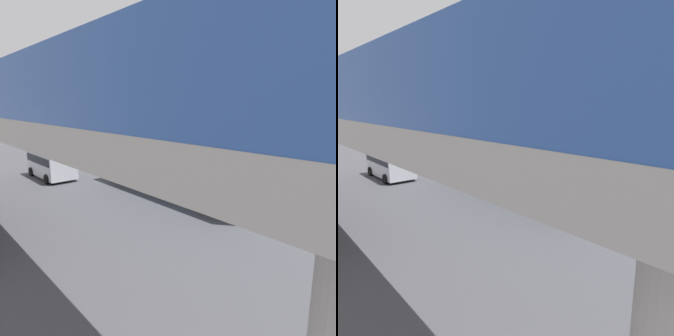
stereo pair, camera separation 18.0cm
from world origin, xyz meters
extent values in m
plane|color=#424247|center=(0.00, 0.00, 0.00)|extent=(80.00, 80.00, 0.00)
cube|color=#196BB7|center=(0.91, 0.97, 1.72)|extent=(11.50, 2.55, 2.86)
cube|color=black|center=(0.91, 0.97, 2.23)|extent=(11.04, 2.59, 0.90)
cube|color=white|center=(0.91, 0.97, 3.03)|extent=(11.27, 2.58, 0.20)
cube|color=black|center=(6.67, 0.97, 2.06)|extent=(0.04, 2.24, 1.20)
cylinder|color=black|center=(4.59, 2.24, 0.52)|extent=(1.04, 0.30, 1.04)
cylinder|color=black|center=(4.59, -0.31, 0.52)|extent=(1.04, 0.30, 1.04)
cylinder|color=black|center=(-2.77, 2.24, 0.52)|extent=(1.04, 0.30, 1.04)
cylinder|color=black|center=(-2.77, -0.31, 0.52)|extent=(1.04, 0.30, 1.04)
cube|color=silver|center=(10.04, 5.04, 1.12)|extent=(4.80, 1.95, 1.86)
cube|color=black|center=(10.04, 5.04, 1.48)|extent=(4.42, 1.98, 0.56)
cylinder|color=black|center=(11.63, 6.02, 0.34)|extent=(0.68, 0.22, 0.68)
cylinder|color=black|center=(11.63, 4.07, 0.34)|extent=(0.68, 0.22, 0.68)
cylinder|color=black|center=(8.46, 6.02, 0.34)|extent=(0.68, 0.22, 0.68)
cylinder|color=black|center=(8.46, 4.07, 0.34)|extent=(0.68, 0.22, 0.68)
cylinder|color=#2D2D38|center=(7.97, -2.91, 0.42)|extent=(0.32, 0.32, 0.85)
cylinder|color=#19724C|center=(7.97, -2.91, 1.20)|extent=(0.38, 0.38, 0.70)
sphere|color=tan|center=(7.97, -2.91, 1.68)|extent=(0.22, 0.22, 0.22)
cylinder|color=slate|center=(1.92, -3.98, 1.40)|extent=(0.08, 0.08, 2.80)
cube|color=yellow|center=(1.92, -3.98, 2.50)|extent=(0.04, 0.60, 0.60)
cube|color=silver|center=(-4.00, -3.18, 0.00)|extent=(2.00, 0.20, 0.01)
cube|color=silver|center=(0.00, -3.18, 0.00)|extent=(2.00, 0.20, 0.01)
cube|color=silver|center=(4.00, -3.18, 0.00)|extent=(2.00, 0.20, 0.01)
cube|color=silver|center=(8.00, -3.18, 0.00)|extent=(2.00, 0.20, 0.01)
cube|color=#3359A5|center=(0.00, 9.28, 5.75)|extent=(26.00, 0.08, 1.10)
camera|label=1|loc=(-12.67, 13.45, 5.50)|focal=33.32mm
camera|label=2|loc=(-12.79, 13.31, 5.50)|focal=33.32mm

